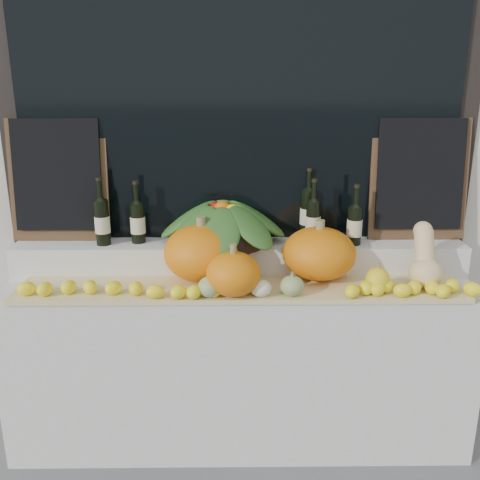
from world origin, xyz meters
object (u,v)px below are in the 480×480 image
pumpkin_right (319,253)px  wine_bottle_tall (308,213)px  produce_bowl (223,223)px  pumpkin_left (202,253)px  butternut_squash (425,261)px

pumpkin_right → wine_bottle_tall: size_ratio=0.97×
pumpkin_right → produce_bowl: 0.51m
pumpkin_left → pumpkin_right: (0.57, 0.01, -0.01)m
pumpkin_right → butternut_squash: (0.48, -0.10, -0.01)m
butternut_squash → produce_bowl: produce_bowl is taller
butternut_squash → produce_bowl: (-0.95, 0.25, 0.12)m
pumpkin_right → butternut_squash: bearing=-11.6°
wine_bottle_tall → produce_bowl: bearing=-168.6°
pumpkin_right → wine_bottle_tall: wine_bottle_tall is taller
butternut_squash → produce_bowl: bearing=165.3°
pumpkin_left → produce_bowl: size_ratio=0.54×
pumpkin_left → produce_bowl: bearing=59.0°
pumpkin_right → produce_bowl: size_ratio=0.53×
pumpkin_right → butternut_squash: butternut_squash is taller
pumpkin_left → wine_bottle_tall: size_ratio=0.99×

